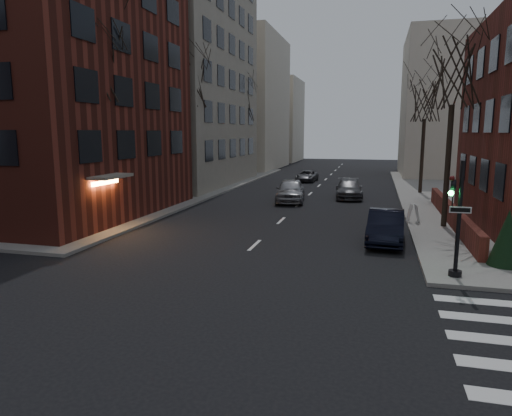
{
  "coord_description": "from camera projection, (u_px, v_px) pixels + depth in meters",
  "views": [
    {
      "loc": [
        5.18,
        -7.47,
        5.1
      ],
      "look_at": [
        0.49,
        10.39,
        2.0
      ],
      "focal_mm": 32.0,
      "sensor_mm": 36.0,
      "label": 1
    }
  ],
  "objects": [
    {
      "name": "ground",
      "position": [
        103.0,
        385.0,
        9.27
      ],
      "size": [
        160.0,
        160.0,
        0.0
      ],
      "primitive_type": "plane",
      "color": "black",
      "rests_on": "ground"
    },
    {
      "name": "sidewalk_far_left",
      "position": [
        19.0,
        183.0,
        45.14
      ],
      "size": [
        44.0,
        44.0,
        0.15
      ],
      "primitive_type": "cube",
      "color": "gray",
      "rests_on": "ground"
    },
    {
      "name": "building_left_brick",
      "position": [
        25.0,
        66.0,
        27.41
      ],
      "size": [
        15.0,
        15.0,
        18.0
      ],
      "primitive_type": "cube",
      "color": "maroon",
      "rests_on": "ground"
    },
    {
      "name": "building_left_tan",
      "position": [
        142.0,
        38.0,
        43.65
      ],
      "size": [
        18.0,
        18.0,
        28.0
      ],
      "primitive_type": "cube",
      "color": "gray",
      "rests_on": "ground"
    },
    {
      "name": "low_wall_right",
      "position": [
        451.0,
        214.0,
        24.96
      ],
      "size": [
        0.35,
        16.0,
        1.0
      ],
      "primitive_type": "cube",
      "color": "maroon",
      "rests_on": "sidewalk_far_right"
    },
    {
      "name": "building_distant_la",
      "position": [
        230.0,
        104.0,
        64.0
      ],
      "size": [
        14.0,
        16.0,
        18.0
      ],
      "primitive_type": "cube",
      "color": "beige",
      "rests_on": "ground"
    },
    {
      "name": "building_distant_ra",
      "position": [
        467.0,
        106.0,
        51.88
      ],
      "size": [
        14.0,
        14.0,
        16.0
      ],
      "primitive_type": "cube",
      "color": "beige",
      "rests_on": "ground"
    },
    {
      "name": "building_distant_lb",
      "position": [
        271.0,
        121.0,
        80.05
      ],
      "size": [
        10.0,
        12.0,
        14.0
      ],
      "primitive_type": "cube",
      "color": "beige",
      "rests_on": "ground"
    },
    {
      "name": "traffic_signal",
      "position": [
        456.0,
        226.0,
        15.55
      ],
      "size": [
        0.76,
        0.44,
        4.0
      ],
      "color": "black",
      "rests_on": "sidewalk_far_right"
    },
    {
      "name": "tree_left_a",
      "position": [
        99.0,
        65.0,
        23.43
      ],
      "size": [
        4.18,
        4.18,
        10.26
      ],
      "color": "#2D231C",
      "rests_on": "sidewalk_far_left"
    },
    {
      "name": "tree_left_b",
      "position": [
        190.0,
        81.0,
        34.8
      ],
      "size": [
        4.4,
        4.4,
        10.8
      ],
      "color": "#2D231C",
      "rests_on": "sidewalk_far_left"
    },
    {
      "name": "tree_left_c",
      "position": [
        242.0,
        104.0,
        48.3
      ],
      "size": [
        3.96,
        3.96,
        9.72
      ],
      "color": "#2D231C",
      "rests_on": "sidewalk_far_left"
    },
    {
      "name": "tree_right_a",
      "position": [
        454.0,
        73.0,
        22.91
      ],
      "size": [
        3.96,
        3.96,
        9.72
      ],
      "color": "#2D231C",
      "rests_on": "sidewalk_far_right"
    },
    {
      "name": "tree_right_b",
      "position": [
        425.0,
        100.0,
        36.33
      ],
      "size": [
        3.74,
        3.74,
        9.18
      ],
      "color": "#2D231C",
      "rests_on": "sidewalk_far_right"
    },
    {
      "name": "streetlamp_near",
      "position": [
        177.0,
        144.0,
        31.61
      ],
      "size": [
        0.36,
        0.36,
        6.28
      ],
      "color": "black",
      "rests_on": "sidewalk_far_left"
    },
    {
      "name": "streetlamp_far",
      "position": [
        253.0,
        139.0,
        50.69
      ],
      "size": [
        0.36,
        0.36,
        6.28
      ],
      "color": "black",
      "rests_on": "sidewalk_far_left"
    },
    {
      "name": "parked_sedan",
      "position": [
        386.0,
        227.0,
        21.13
      ],
      "size": [
        1.8,
        4.62,
        1.5
      ],
      "primitive_type": "imported",
      "rotation": [
        0.0,
        0.0,
        -0.05
      ],
      "color": "black",
      "rests_on": "ground"
    },
    {
      "name": "car_lane_silver",
      "position": [
        291.0,
        190.0,
        33.45
      ],
      "size": [
        2.58,
        5.17,
        1.69
      ],
      "primitive_type": "imported",
      "rotation": [
        0.0,
        0.0,
        0.12
      ],
      "color": "#9B9BA0",
      "rests_on": "ground"
    },
    {
      "name": "car_lane_gray",
      "position": [
        349.0,
        189.0,
        35.31
      ],
      "size": [
        2.4,
        5.02,
        1.41
      ],
      "primitive_type": "imported",
      "rotation": [
        0.0,
        0.0,
        0.09
      ],
      "color": "#3C3C41",
      "rests_on": "ground"
    },
    {
      "name": "car_lane_far",
      "position": [
        307.0,
        176.0,
        47.14
      ],
      "size": [
        2.06,
        4.16,
        1.13
      ],
      "primitive_type": "imported",
      "rotation": [
        0.0,
        0.0,
        -0.04
      ],
      "color": "#424247",
      "rests_on": "ground"
    },
    {
      "name": "sandwich_board",
      "position": [
        413.0,
        213.0,
        25.16
      ],
      "size": [
        0.55,
        0.69,
        1.0
      ],
      "primitive_type": "cube",
      "rotation": [
        0.0,
        0.0,
        0.17
      ],
      "color": "white",
      "rests_on": "sidewalk_far_right"
    },
    {
      "name": "evergreen_shrub",
      "position": [
        507.0,
        238.0,
        16.89
      ],
      "size": [
        1.49,
        1.49,
        2.13
      ],
      "primitive_type": "cone",
      "rotation": [
        0.0,
        0.0,
        -0.18
      ],
      "color": "black",
      "rests_on": "sidewalk_far_right"
    }
  ]
}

